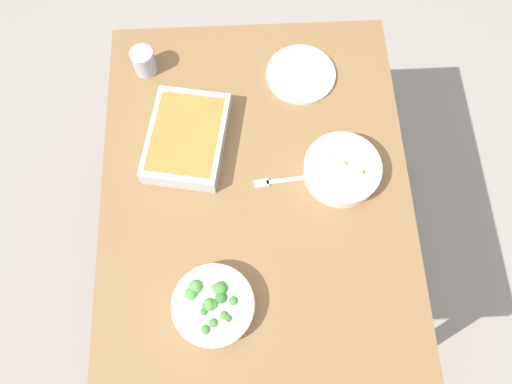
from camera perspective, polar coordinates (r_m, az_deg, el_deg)
name	(u,v)px	position (r m, az deg, el deg)	size (l,w,h in m)	color
ground_plane	(256,254)	(2.14, 0.00, -7.17)	(6.00, 6.00, 0.00)	#9E9389
dining_table	(256,203)	(1.52, 0.00, -1.22)	(1.20, 0.90, 0.74)	olive
stew_bowl	(342,169)	(1.45, 9.89, 2.59)	(0.23, 0.23, 0.06)	white
broccoli_bowl	(213,305)	(1.33, -4.94, -12.83)	(0.22, 0.22, 0.07)	white
baking_dish	(187,137)	(1.49, -7.99, 6.23)	(0.34, 0.27, 0.06)	silver
drink_cup	(144,62)	(1.64, -12.75, 14.36)	(0.07, 0.07, 0.08)	#B2BCC6
side_plate	(301,74)	(1.63, 5.18, 13.33)	(0.22, 0.22, 0.01)	silver
spoon_by_stew	(331,162)	(1.49, 8.62, 3.38)	(0.15, 0.12, 0.01)	silver
fork_on_table	(279,181)	(1.45, 2.68, 1.27)	(0.03, 0.18, 0.01)	silver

